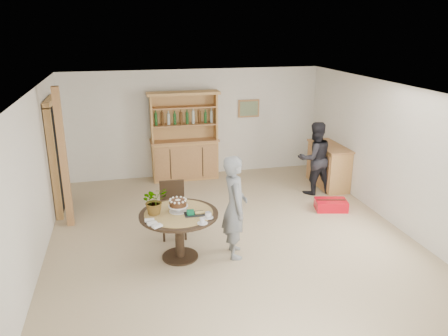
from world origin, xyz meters
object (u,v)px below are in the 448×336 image
at_px(hutch, 185,150).
at_px(dining_table, 179,222).
at_px(sideboard, 328,165).
at_px(teen_boy, 235,207).
at_px(adult_person, 315,158).
at_px(red_suitcase, 331,205).
at_px(dining_chair, 173,205).

distance_m(hutch, dining_table, 3.71).
height_order(sideboard, teen_boy, teen_boy).
height_order(sideboard, adult_person, adult_person).
distance_m(dining_table, adult_person, 3.79).
bearing_deg(red_suitcase, adult_person, 101.42).
bearing_deg(sideboard, dining_table, -146.63).
bearing_deg(red_suitcase, sideboard, 80.31).
bearing_deg(red_suitcase, teen_boy, -137.88).
xyz_separation_m(dining_chair, adult_person, (3.16, 1.26, 0.24)).
bearing_deg(teen_boy, dining_table, 88.74).
xyz_separation_m(hutch, dining_table, (-0.63, -3.66, -0.08)).
distance_m(sideboard, adult_person, 0.68).
distance_m(dining_chair, red_suitcase, 3.17).
bearing_deg(hutch, sideboard, -22.21).
height_order(teen_boy, red_suitcase, teen_boy).
bearing_deg(adult_person, red_suitcase, 82.92).
xyz_separation_m(hutch, adult_person, (2.53, -1.57, 0.09)).
xyz_separation_m(sideboard, adult_person, (-0.51, -0.33, 0.31)).
xyz_separation_m(hutch, red_suitcase, (2.50, -2.51, -0.59)).
bearing_deg(teen_boy, red_suitcase, -55.80).
xyz_separation_m(dining_table, adult_person, (3.16, 2.08, 0.17)).
relative_size(hutch, teen_boy, 1.25).
distance_m(dining_chair, adult_person, 3.41).
bearing_deg(dining_table, adult_person, 33.40).
bearing_deg(hutch, teen_boy, -86.63).
height_order(sideboard, red_suitcase, sideboard).
bearing_deg(hutch, dining_table, -99.76).
distance_m(hutch, teen_boy, 3.77).
distance_m(hutch, red_suitcase, 3.59).
distance_m(hutch, dining_chair, 2.90).
relative_size(sideboard, teen_boy, 0.77).
xyz_separation_m(hutch, sideboard, (3.04, -1.24, -0.22)).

